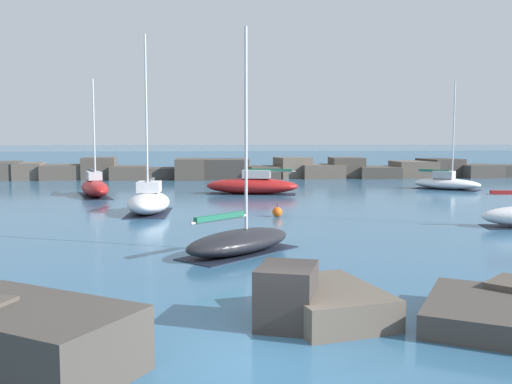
# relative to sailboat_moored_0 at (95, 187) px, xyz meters

# --- Properties ---
(ground_plane) EXTENTS (600.00, 600.00, 0.00)m
(ground_plane) POSITION_rel_sailboat_moored_0_xyz_m (9.81, -33.55, -0.73)
(ground_plane) COLOR #336084
(open_sea_beyond) EXTENTS (400.00, 116.00, 0.01)m
(open_sea_beyond) POSITION_rel_sailboat_moored_0_xyz_m (9.81, 77.98, -0.72)
(open_sea_beyond) COLOR #235175
(open_sea_beyond) RESTS_ON ground
(breakwater_jetty) EXTENTS (69.76, 7.35, 2.35)m
(breakwater_jetty) POSITION_rel_sailboat_moored_0_xyz_m (9.13, 18.06, 0.20)
(breakwater_jetty) COLOR brown
(breakwater_jetty) RESTS_ON ground
(foreground_rocks) EXTENTS (16.42, 6.88, 1.49)m
(foreground_rocks) POSITION_rel_sailboat_moored_0_xyz_m (9.47, -32.48, -0.19)
(foreground_rocks) COLOR #383330
(foreground_rocks) RESTS_ON ground
(sailboat_moored_0) EXTENTS (3.88, 6.99, 8.95)m
(sailboat_moored_0) POSITION_rel_sailboat_moored_0_xyz_m (0.00, 0.00, 0.00)
(sailboat_moored_0) COLOR maroon
(sailboat_moored_0) RESTS_ON ground
(sailboat_moored_1) EXTENTS (7.70, 3.70, 9.61)m
(sailboat_moored_1) POSITION_rel_sailboat_moored_0_xyz_m (12.34, 0.60, 0.01)
(sailboat_moored_1) COLOR maroon
(sailboat_moored_1) RESTS_ON ground
(sailboat_moored_4) EXTENTS (2.59, 5.35, 10.53)m
(sailboat_moored_4) POSITION_rel_sailboat_moored_0_xyz_m (5.19, -10.37, 0.01)
(sailboat_moored_4) COLOR white
(sailboat_moored_4) RESTS_ON ground
(sailboat_moored_5) EXTENTS (5.32, 5.21, 8.87)m
(sailboat_moored_5) POSITION_rel_sailboat_moored_0_xyz_m (9.95, -22.66, -0.22)
(sailboat_moored_5) COLOR black
(sailboat_moored_5) RESTS_ON ground
(sailboat_moored_6) EXTENTS (5.86, 5.34, 9.34)m
(sailboat_moored_6) POSITION_rel_sailboat_moored_0_xyz_m (29.63, 3.22, -0.13)
(sailboat_moored_6) COLOR white
(sailboat_moored_6) RESTS_ON ground
(mooring_buoy_orange_near) EXTENTS (0.58, 0.58, 0.78)m
(mooring_buoy_orange_near) POSITION_rel_sailboat_moored_0_xyz_m (12.72, -12.61, -0.44)
(mooring_buoy_orange_near) COLOR #EA5914
(mooring_buoy_orange_near) RESTS_ON ground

